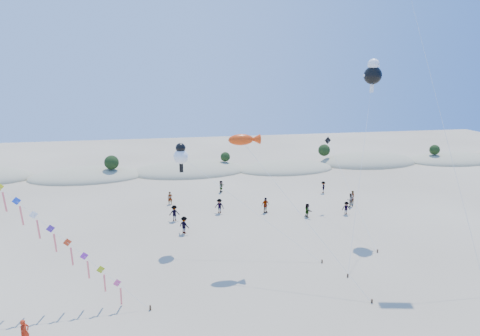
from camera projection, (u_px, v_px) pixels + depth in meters
The scene contains 7 objects.
dune_ridge at pixel (196, 171), 66.16m from camera, with size 145.30×11.49×5.57m.
fish_kite at pixel (245, 140), 33.59m from camera, with size 9.05×9.54×11.14m.
cartoon_kite_low at pixel (181, 155), 37.13m from camera, with size 12.35×7.43×9.80m.
cartoon_kite_high at pixel (373, 73), 40.03m from camera, with size 7.68×11.65×17.45m.
dark_kite at pixel (340, 168), 44.46m from camera, with size 0.90×13.59×8.63m.
flyer_foreground at pixel (25, 332), 24.32m from camera, with size 0.61×0.40×1.68m, color #B4250E.
beachgoers at pixel (258, 204), 47.65m from camera, with size 23.07×14.89×1.84m.
Camera 1 is at (-3.49, -19.25, 16.35)m, focal length 30.00 mm.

